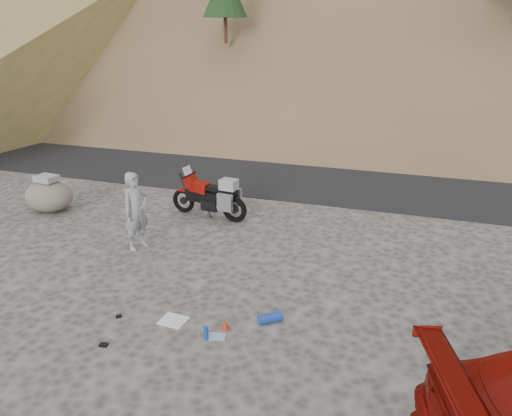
{
  "coord_description": "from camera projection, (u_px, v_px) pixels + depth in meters",
  "views": [
    {
      "loc": [
        4.83,
        -8.29,
        5.1
      ],
      "look_at": [
        1.37,
        2.15,
        1.0
      ],
      "focal_mm": 35.0,
      "sensor_mm": 36.0,
      "label": 1
    }
  ],
  "objects": [
    {
      "name": "gear_glove_b",
      "position": [
        119.0,
        316.0,
        9.19
      ],
      "size": [
        0.13,
        0.13,
        0.03
      ],
      "primitive_type": "cube",
      "rotation": [
        0.0,
        0.0,
        0.69
      ],
      "color": "black",
      "rests_on": "ground"
    },
    {
      "name": "man",
      "position": [
        139.0,
        247.0,
        12.04
      ],
      "size": [
        0.65,
        0.8,
        1.89
      ],
      "primitive_type": "imported",
      "rotation": [
        0.0,
        0.0,
        1.23
      ],
      "color": "gray",
      "rests_on": "ground"
    },
    {
      "name": "gear_glove_a",
      "position": [
        104.0,
        345.0,
        8.37
      ],
      "size": [
        0.15,
        0.12,
        0.04
      ],
      "primitive_type": "cube",
      "rotation": [
        0.0,
        0.0,
        0.15
      ],
      "color": "black",
      "rests_on": "ground"
    },
    {
      "name": "gear_bottle",
      "position": [
        206.0,
        333.0,
        8.51
      ],
      "size": [
        0.1,
        0.1,
        0.24
      ],
      "primitive_type": "cylinder",
      "rotation": [
        0.0,
        0.0,
        -0.15
      ],
      "color": "#1A3B9F",
      "rests_on": "ground"
    },
    {
      "name": "gear_blue_mat",
      "position": [
        270.0,
        318.0,
        9.01
      ],
      "size": [
        0.46,
        0.41,
        0.18
      ],
      "primitive_type": "cylinder",
      "rotation": [
        0.0,
        1.57,
        0.66
      ],
      "color": "#1A3B9F",
      "rests_on": "ground"
    },
    {
      "name": "gear_funnel",
      "position": [
        225.0,
        324.0,
        8.82
      ],
      "size": [
        0.19,
        0.19,
        0.18
      ],
      "primitive_type": "cone",
      "rotation": [
        0.0,
        0.0,
        -0.43
      ],
      "color": "red",
      "rests_on": "ground"
    },
    {
      "name": "motorcycle",
      "position": [
        212.0,
        197.0,
        13.7
      ],
      "size": [
        2.35,
        0.85,
        1.4
      ],
      "rotation": [
        0.0,
        0.0,
        -0.12
      ],
      "color": "black",
      "rests_on": "ground"
    },
    {
      "name": "road",
      "position": [
        279.0,
        168.0,
        18.59
      ],
      "size": [
        120.0,
        7.0,
        0.05
      ],
      "primitive_type": "cube",
      "color": "black",
      "rests_on": "ground"
    },
    {
      "name": "boulder",
      "position": [
        49.0,
        195.0,
        14.23
      ],
      "size": [
        1.67,
        1.54,
        1.07
      ],
      "rotation": [
        0.0,
        0.0,
        -0.32
      ],
      "color": "#605A52",
      "rests_on": "ground"
    },
    {
      "name": "gear_white_cloth",
      "position": [
        173.0,
        320.0,
        9.08
      ],
      "size": [
        0.5,
        0.45,
        0.02
      ],
      "primitive_type": "cube",
      "rotation": [
        0.0,
        0.0,
        -0.07
      ],
      "color": "white",
      "rests_on": "ground"
    },
    {
      "name": "gear_blue_cloth",
      "position": [
        217.0,
        336.0,
        8.62
      ],
      "size": [
        0.34,
        0.29,
        0.01
      ],
      "primitive_type": "cube",
      "rotation": [
        0.0,
        0.0,
        0.24
      ],
      "color": "#88ABD2",
      "rests_on": "ground"
    },
    {
      "name": "ground",
      "position": [
        163.0,
        279.0,
        10.58
      ],
      "size": [
        140.0,
        140.0,
        0.0
      ],
      "primitive_type": "plane",
      "color": "#3F3D3A",
      "rests_on": "ground"
    }
  ]
}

